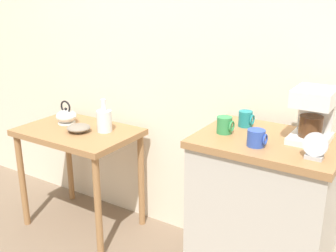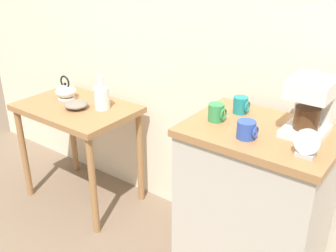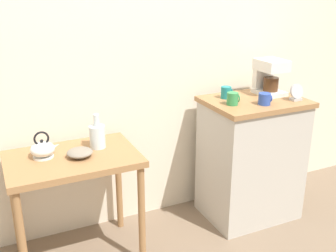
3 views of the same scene
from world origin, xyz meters
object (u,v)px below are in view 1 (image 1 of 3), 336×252
mug_dark_teal (246,119)px  mug_tall_green (225,125)px  bowl_stoneware (79,128)px  coffee_maker (314,112)px  mug_blue (257,138)px  teakettle (67,116)px  glass_carafe_vase (104,120)px  table_clock (315,147)px

mug_dark_teal → mug_tall_green: (-0.05, -0.16, 0.00)m
bowl_stoneware → mug_tall_green: size_ratio=1.81×
coffee_maker → mug_dark_teal: (-0.35, 0.03, -0.10)m
mug_blue → mug_tall_green: 0.22m
teakettle → glass_carafe_vase: 0.34m
teakettle → mug_blue: (1.46, -0.20, 0.19)m
mug_blue → table_clock: size_ratio=0.76×
bowl_stoneware → coffee_maker: (1.45, 0.11, 0.31)m
coffee_maker → table_clock: bearing=-72.8°
teakettle → coffee_maker: bearing=0.7°
glass_carafe_vase → mug_tall_green: mug_tall_green is taller
teakettle → table_clock: table_clock is taller
coffee_maker → table_clock: size_ratio=2.19×
mug_dark_teal → mug_blue: 0.29m
coffee_maker → mug_dark_teal: coffee_maker is taller
bowl_stoneware → table_clock: 1.55m
mug_tall_green → teakettle: bearing=174.9°
teakettle → mug_dark_teal: 1.32m
bowl_stoneware → mug_tall_green: bearing=-1.3°
bowl_stoneware → mug_dark_teal: 1.13m
coffee_maker → mug_dark_teal: 0.36m
coffee_maker → mug_blue: size_ratio=2.88×
bowl_stoneware → teakettle: bearing=156.5°
bowl_stoneware → glass_carafe_vase: glass_carafe_vase is taller
teakettle → glass_carafe_vase: bearing=2.3°
bowl_stoneware → glass_carafe_vase: (0.14, 0.10, 0.05)m
bowl_stoneware → mug_dark_teal: mug_dark_teal is taller
glass_carafe_vase → mug_blue: bearing=-10.7°
bowl_stoneware → glass_carafe_vase: bearing=35.9°
mug_dark_teal → table_clock: table_clock is taller
bowl_stoneware → mug_dark_teal: (1.11, 0.13, 0.21)m
glass_carafe_vase → mug_dark_teal: size_ratio=2.61×
bowl_stoneware → coffee_maker: size_ratio=0.60×
teakettle → table_clock: (1.72, -0.21, 0.20)m
mug_dark_teal → glass_carafe_vase: bearing=-178.0°
coffee_maker → mug_tall_green: 0.43m
teakettle → coffee_maker: (1.65, 0.02, 0.29)m
teakettle → mug_dark_teal: bearing=2.0°
teakettle → mug_dark_teal: mug_dark_teal is taller
bowl_stoneware → teakettle: 0.22m
mug_dark_teal → mug_tall_green: mug_tall_green is taller
teakettle → mug_dark_teal: size_ratio=2.07×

